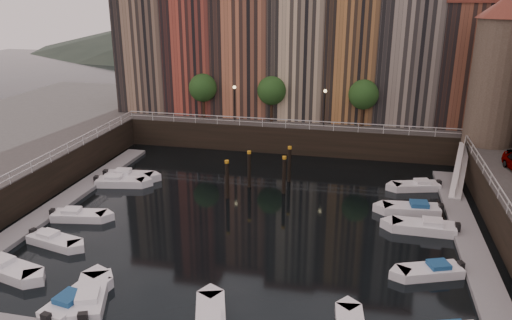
% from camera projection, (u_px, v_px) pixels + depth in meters
% --- Properties ---
extents(ground, '(200.00, 200.00, 0.00)m').
position_uv_depth(ground, '(253.00, 215.00, 40.19)').
color(ground, black).
rests_on(ground, ground).
extents(quay_far, '(80.00, 20.00, 3.00)m').
position_uv_depth(quay_far, '(298.00, 119.00, 63.72)').
color(quay_far, black).
rests_on(quay_far, ground).
extents(dock_left, '(2.00, 28.00, 0.35)m').
position_uv_depth(dock_left, '(65.00, 200.00, 42.55)').
color(dock_left, gray).
rests_on(dock_left, ground).
extents(dock_right, '(2.00, 28.00, 0.35)m').
position_uv_depth(dock_right, '(469.00, 239.00, 35.88)').
color(dock_right, gray).
rests_on(dock_right, ground).
extents(mountains, '(145.00, 100.00, 18.00)m').
position_uv_depth(mountains, '(347.00, 25.00, 138.87)').
color(mountains, '#2D382D').
rests_on(mountains, ground).
extents(far_terrace, '(48.70, 10.30, 17.50)m').
position_uv_depth(far_terrace, '(326.00, 47.00, 57.67)').
color(far_terrace, '#95775E').
rests_on(far_terrace, quay_far).
extents(corner_tower, '(5.20, 5.20, 13.80)m').
position_uv_depth(corner_tower, '(498.00, 70.00, 46.17)').
color(corner_tower, '#6B5B4C').
rests_on(corner_tower, quay_right).
extents(promenade_trees, '(21.20, 3.20, 5.20)m').
position_uv_depth(promenade_trees, '(278.00, 91.00, 55.14)').
color(promenade_trees, black).
rests_on(promenade_trees, quay_far).
extents(street_lamps, '(10.36, 0.36, 4.18)m').
position_uv_depth(street_lamps, '(279.00, 99.00, 54.38)').
color(street_lamps, black).
rests_on(street_lamps, quay_far).
extents(railings, '(36.08, 34.04, 0.52)m').
position_uv_depth(railings, '(265.00, 152.00, 43.48)').
color(railings, white).
rests_on(railings, ground).
extents(gangway, '(2.78, 8.32, 3.73)m').
position_uv_depth(gangway, '(460.00, 167.00, 45.29)').
color(gangway, white).
rests_on(gangway, ground).
extents(mooring_pilings, '(4.97, 5.48, 3.78)m').
position_uv_depth(mooring_pilings, '(263.00, 173.00, 44.74)').
color(mooring_pilings, black).
rests_on(mooring_pilings, ground).
extents(boat_left_0, '(4.90, 2.76, 1.10)m').
position_uv_depth(boat_left_0, '(7.00, 269.00, 31.73)').
color(boat_left_0, white).
rests_on(boat_left_0, ground).
extents(boat_left_1, '(4.34, 2.38, 0.97)m').
position_uv_depth(boat_left_1, '(53.00, 240.00, 35.43)').
color(boat_left_1, white).
rests_on(boat_left_1, ground).
extents(boat_left_2, '(4.45, 2.25, 1.00)m').
position_uv_depth(boat_left_2, '(78.00, 216.00, 39.29)').
color(boat_left_2, white).
rests_on(boat_left_2, ground).
extents(boat_left_3, '(4.76, 2.44, 1.07)m').
position_uv_depth(boat_left_3, '(120.00, 182.00, 46.15)').
color(boat_left_3, white).
rests_on(boat_left_3, ground).
extents(boat_left_4, '(4.86, 2.31, 1.09)m').
position_uv_depth(boat_left_4, '(128.00, 176.00, 47.54)').
color(boat_left_4, white).
rests_on(boat_left_4, ground).
extents(boat_right_1, '(4.29, 2.86, 0.97)m').
position_uv_depth(boat_right_1, '(432.00, 271.00, 31.57)').
color(boat_right_1, white).
rests_on(boat_right_1, ground).
extents(boat_right_2, '(4.88, 1.86, 1.12)m').
position_uv_depth(boat_right_2, '(425.00, 227.00, 37.30)').
color(boat_right_2, white).
rests_on(boat_right_2, ground).
extents(boat_right_3, '(4.80, 2.15, 1.08)m').
position_uv_depth(boat_right_3, '(413.00, 209.00, 40.40)').
color(boat_right_3, white).
rests_on(boat_right_3, ground).
extents(boat_right_4, '(4.43, 2.66, 0.99)m').
position_uv_depth(boat_right_4, '(417.00, 186.00, 45.21)').
color(boat_right_4, white).
rests_on(boat_right_4, ground).
extents(boat_near_0, '(2.46, 4.82, 1.08)m').
position_uv_depth(boat_near_0, '(76.00, 300.00, 28.56)').
color(boat_near_0, white).
rests_on(boat_near_0, ground).
extents(boat_near_1, '(3.26, 4.87, 1.10)m').
position_uv_depth(boat_near_1, '(90.00, 298.00, 28.76)').
color(boat_near_1, white).
rests_on(boat_near_1, ground).
extents(boat_near_2, '(2.78, 4.52, 1.01)m').
position_uv_depth(boat_near_2, '(211.00, 318.00, 26.99)').
color(boat_near_2, white).
rests_on(boat_near_2, ground).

